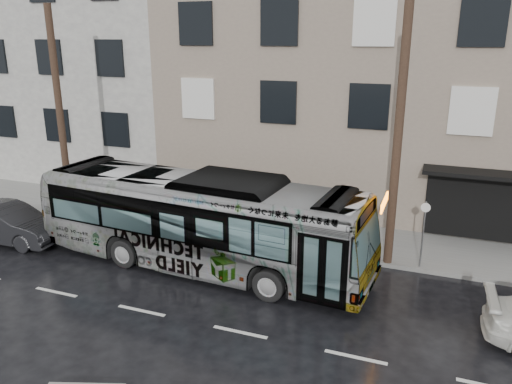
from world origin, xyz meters
TOP-DOWN VIEW (x-y plane):
  - ground at (0.00, 0.00)m, footprint 120.00×120.00m
  - sidewalk at (0.00, 4.90)m, footprint 90.00×3.60m
  - building_taupe at (5.00, 12.70)m, footprint 20.00×12.00m
  - building_grey at (-18.00, 14.20)m, footprint 26.00×15.00m
  - utility_pole_front at (6.50, 3.30)m, footprint 0.30×0.30m
  - utility_pole_rear at (-7.50, 3.30)m, footprint 0.30×0.30m
  - sign_post at (7.60, 3.30)m, footprint 0.06×0.06m
  - bus at (0.24, 0.94)m, footprint 12.40×3.79m
  - dark_sedan at (-7.92, 0.18)m, footprint 4.70×1.79m

SIDE VIEW (x-z plane):
  - ground at x=0.00m, z-range 0.00..0.00m
  - sidewalk at x=0.00m, z-range 0.00..0.15m
  - dark_sedan at x=-7.92m, z-range 0.00..1.53m
  - sign_post at x=7.60m, z-range 0.15..2.55m
  - bus at x=0.24m, z-range 0.00..3.40m
  - utility_pole_front at x=6.50m, z-range 0.15..9.15m
  - utility_pole_rear at x=-7.50m, z-range 0.15..9.15m
  - building_taupe at x=5.00m, z-range 0.00..11.00m
  - building_grey at x=-18.00m, z-range 0.00..16.00m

